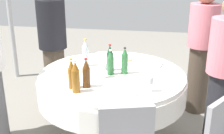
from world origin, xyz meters
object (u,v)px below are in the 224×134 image
(bottle_green_far, at_px, (125,62))
(plate_left, at_px, (125,93))
(bottle_brown_west, at_px, (86,74))
(plate_front, at_px, (154,79))
(person_far, at_px, (201,48))
(bottle_green_south, at_px, (110,63))
(bottle_amber_east, at_px, (72,74))
(dining_table, at_px, (112,86))
(wine_glass_far, at_px, (150,81))
(person_east, at_px, (53,46))
(person_inner, at_px, (224,77))
(bottle_dark_green_mid, at_px, (110,58))
(plate_right, at_px, (128,61))
(bottle_clear_outer, at_px, (85,53))
(bottle_amber_inner, at_px, (76,77))

(bottle_green_far, bearing_deg, plate_left, -82.10)
(bottle_brown_west, height_order, plate_front, bottle_brown_west)
(person_far, bearing_deg, bottle_green_south, -89.11)
(bottle_amber_east, relative_size, bottle_green_south, 1.09)
(dining_table, height_order, wine_glass_far, wine_glass_far)
(plate_left, bearing_deg, plate_front, 56.32)
(bottle_green_far, xyz_separation_m, person_east, (-0.95, 0.56, -0.04))
(dining_table, bearing_deg, person_east, 145.52)
(wine_glass_far, bearing_deg, person_inner, 23.61)
(bottle_dark_green_mid, bearing_deg, bottle_amber_east, -117.49)
(dining_table, xyz_separation_m, bottle_green_far, (0.13, 0.01, 0.27))
(bottle_brown_west, bearing_deg, plate_left, -13.87)
(bottle_brown_west, distance_m, bottle_dark_green_mid, 0.47)
(wine_glass_far, xyz_separation_m, person_east, (-1.22, 0.95, -0.02))
(dining_table, relative_size, plate_right, 7.30)
(plate_right, height_order, plate_front, plate_right)
(bottle_dark_green_mid, distance_m, bottle_clear_outer, 0.29)
(dining_table, relative_size, person_far, 0.96)
(dining_table, relative_size, bottle_amber_inner, 5.13)
(plate_front, relative_size, person_inner, 0.15)
(plate_left, bearing_deg, dining_table, 112.67)
(bottle_green_south, xyz_separation_m, person_far, (0.96, 0.80, -0.03))
(bottle_dark_green_mid, bearing_deg, person_east, 148.41)
(bottle_brown_west, relative_size, person_east, 0.17)
(bottle_green_south, bearing_deg, plate_left, -64.72)
(plate_front, bearing_deg, bottle_dark_green_mid, 157.67)
(plate_right, xyz_separation_m, plate_front, (0.30, -0.48, -0.00))
(dining_table, bearing_deg, bottle_clear_outer, 151.83)
(plate_right, bearing_deg, person_far, 25.15)
(bottle_green_far, height_order, wine_glass_far, bottle_green_far)
(person_inner, bearing_deg, plate_left, -62.16)
(wine_glass_far, bearing_deg, bottle_dark_green_mid, 132.95)
(dining_table, bearing_deg, plate_front, -14.24)
(dining_table, relative_size, plate_left, 7.31)
(plate_right, xyz_separation_m, person_east, (-0.95, 0.19, 0.07))
(bottle_dark_green_mid, bearing_deg, plate_left, -67.19)
(plate_left, bearing_deg, bottle_green_far, 97.90)
(dining_table, xyz_separation_m, person_inner, (1.06, -0.09, 0.21))
(bottle_brown_west, bearing_deg, person_east, 125.02)
(bottle_amber_inner, relative_size, bottle_dark_green_mid, 1.06)
(dining_table, distance_m, bottle_amber_inner, 0.61)
(bottle_green_south, relative_size, wine_glass_far, 1.82)
(bottle_brown_west, relative_size, bottle_clear_outer, 0.91)
(bottle_amber_inner, height_order, bottle_dark_green_mid, bottle_amber_inner)
(bottle_brown_west, height_order, person_far, person_far)
(bottle_clear_outer, bearing_deg, bottle_green_south, -33.39)
(plate_right, bearing_deg, bottle_dark_green_mid, -118.24)
(person_far, bearing_deg, bottle_brown_west, -83.45)
(plate_left, distance_m, person_east, 1.45)
(bottle_green_far, relative_size, bottle_green_south, 1.07)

